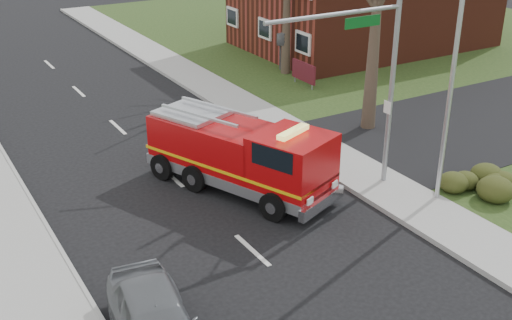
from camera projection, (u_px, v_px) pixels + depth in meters
ground at (252, 250)px, 19.52m from camera, size 120.00×120.00×0.00m
sidewalk_right at (405, 200)px, 22.37m from camera, size 2.40×80.00×0.15m
sidewalk_left at (46, 314)px, 16.60m from camera, size 2.40×80.00×0.15m
health_center_sign at (304, 72)px, 33.85m from camera, size 0.12×2.00×1.40m
hedge_corner at (485, 180)px, 22.69m from camera, size 2.80×2.00×0.90m
traffic_signal_mast at (365, 65)px, 21.19m from camera, size 5.29×0.18×6.80m
streetlight_pole at (451, 76)px, 20.58m from camera, size 1.48×0.16×8.40m
fire_engine at (241, 156)px, 22.83m from camera, size 4.81×7.39×2.82m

